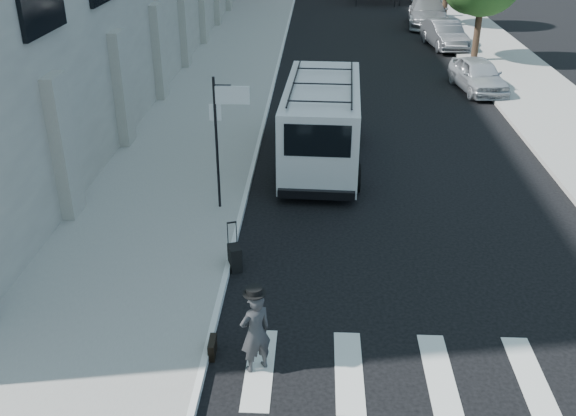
# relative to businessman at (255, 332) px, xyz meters

# --- Properties ---
(ground) EXTENTS (120.00, 120.00, 0.00)m
(ground) POSITION_rel_businessman_xyz_m (1.06, 3.00, -0.80)
(ground) COLOR black
(ground) RESTS_ON ground
(sidewalk_left) EXTENTS (4.50, 48.00, 0.15)m
(sidewalk_left) POSITION_rel_businessman_xyz_m (-3.19, 19.00, -0.73)
(sidewalk_left) COLOR gray
(sidewalk_left) RESTS_ON ground
(sidewalk_right) EXTENTS (4.00, 56.00, 0.15)m
(sidewalk_right) POSITION_rel_businessman_xyz_m (10.06, 23.00, -0.73)
(sidewalk_right) COLOR gray
(sidewalk_right) RESTS_ON ground
(sign_pole) EXTENTS (1.03, 0.07, 3.50)m
(sign_pole) POSITION_rel_businessman_xyz_m (-1.30, 6.20, 1.85)
(sign_pole) COLOR black
(sign_pole) RESTS_ON sidewalk_left
(businessman) EXTENTS (0.70, 0.64, 1.61)m
(businessman) POSITION_rel_businessman_xyz_m (0.00, 0.00, 0.00)
(businessman) COLOR #3A3A3D
(businessman) RESTS_ON ground
(briefcase) EXTENTS (0.13, 0.44, 0.34)m
(briefcase) POSITION_rel_businessman_xyz_m (-0.84, 0.34, -0.63)
(briefcase) COLOR black
(briefcase) RESTS_ON ground
(suitcase) EXTENTS (0.37, 0.46, 1.12)m
(suitcase) POSITION_rel_businessman_xyz_m (-0.79, 3.33, -0.51)
(suitcase) COLOR black
(suitcase) RESTS_ON ground
(cargo_van) EXTENTS (2.59, 6.78, 2.50)m
(cargo_van) POSITION_rel_businessman_xyz_m (1.15, 9.88, 0.48)
(cargo_van) COLOR silver
(cargo_van) RESTS_ON ground
(parked_car_a) EXTENTS (2.12, 4.20, 1.37)m
(parked_car_a) POSITION_rel_businessman_xyz_m (7.75, 18.05, -0.12)
(parked_car_a) COLOR #AAAEB3
(parked_car_a) RESTS_ON ground
(parked_car_b) EXTENTS (2.06, 4.49, 1.43)m
(parked_car_b) POSITION_rel_businessman_xyz_m (7.75, 26.31, -0.09)
(parked_car_b) COLOR #4C4F53
(parked_car_b) RESTS_ON ground
(parked_car_c) EXTENTS (2.95, 5.97, 1.67)m
(parked_car_c) POSITION_rel_businessman_xyz_m (7.77, 32.56, 0.03)
(parked_car_c) COLOR gray
(parked_car_c) RESTS_ON ground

